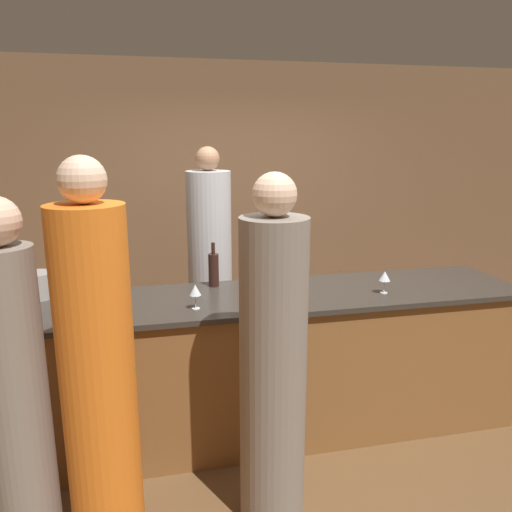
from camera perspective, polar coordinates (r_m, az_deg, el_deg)
name	(u,v)px	position (r m, az deg, el deg)	size (l,w,h in m)	color
ground_plane	(278,428)	(3.88, 2.55, -19.01)	(14.00, 14.00, 0.00)	brown
back_wall	(231,204)	(5.18, -2.88, 5.98)	(8.00, 0.06, 2.80)	brown
bar_counter	(279,363)	(3.62, 2.63, -12.09)	(3.43, 0.78, 1.03)	brown
bartender	(210,275)	(4.24, -5.26, -2.22)	(0.37, 0.37, 2.01)	#B2B2B7
guest_0	(99,382)	(2.57, -17.54, -13.62)	(0.35, 0.35, 2.01)	orange
guest_1	(273,367)	(2.70, 1.96, -12.62)	(0.36, 0.36, 1.92)	gray
guest_2	(16,395)	(2.74, -25.72, -14.16)	(0.30, 0.30, 1.84)	gray
wine_bottle_0	(79,285)	(3.45, -19.62, -3.12)	(0.07, 0.07, 0.29)	black
wine_bottle_1	(214,269)	(3.57, -4.87, -1.51)	(0.07, 0.07, 0.32)	black
ice_bucket	(37,285)	(3.62, -23.72, -3.08)	(0.21, 0.21, 0.17)	#9E9993
wine_glass_0	(274,292)	(3.12, 2.08, -4.12)	(0.06, 0.06, 0.14)	silver
wine_glass_1	(58,296)	(3.25, -21.64, -4.22)	(0.08, 0.08, 0.15)	silver
wine_glass_2	(195,291)	(3.12, -6.96, -3.96)	(0.07, 0.07, 0.16)	silver
wine_glass_3	(385,277)	(3.52, 14.49, -2.30)	(0.08, 0.08, 0.16)	silver
wine_glass_4	(114,300)	(3.03, -15.96, -4.89)	(0.07, 0.07, 0.16)	silver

